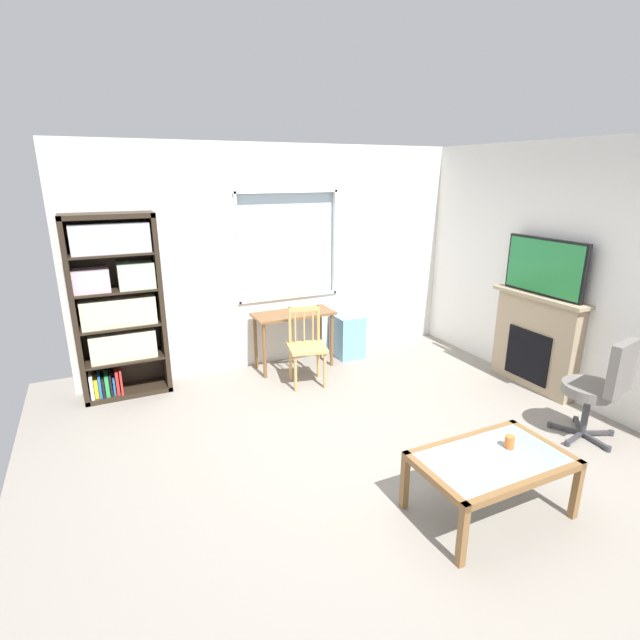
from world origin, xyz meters
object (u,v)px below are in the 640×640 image
at_px(bookshelf, 117,302).
at_px(tv, 544,267).
at_px(desk_under_window, 294,322).
at_px(sippy_cup, 510,442).
at_px(coffee_table, 492,465).
at_px(plastic_drawer_unit, 348,336).
at_px(office_chair, 601,385).
at_px(wooden_chair, 307,346).
at_px(fireplace, 535,341).

bearing_deg(bookshelf, tv, -23.14).
height_order(bookshelf, desk_under_window, bookshelf).
xyz_separation_m(tv, sippy_cup, (-1.82, -1.39, -0.89)).
bearing_deg(sippy_cup, desk_under_window, 97.76).
xyz_separation_m(tv, coffee_table, (-2.02, -1.44, -1.00)).
bearing_deg(plastic_drawer_unit, tv, -50.38).
distance_m(office_chair, sippy_cup, 1.43).
xyz_separation_m(wooden_chair, tv, (2.29, -1.18, 0.93)).
xyz_separation_m(desk_under_window, fireplace, (2.26, -1.69, -0.05)).
bearing_deg(office_chair, fireplace, 68.46).
relative_size(bookshelf, wooden_chair, 2.20).
bearing_deg(wooden_chair, tv, -27.22).
xyz_separation_m(bookshelf, fireplace, (4.23, -1.80, -0.51)).
bearing_deg(desk_under_window, wooden_chair, -95.82).
relative_size(bookshelf, fireplace, 1.73).
bearing_deg(plastic_drawer_unit, bookshelf, 178.84).
relative_size(fireplace, sippy_cup, 12.72).
xyz_separation_m(fireplace, coffee_table, (-2.03, -1.44, -0.15)).
bearing_deg(sippy_cup, tv, 37.47).
bearing_deg(tv, desk_under_window, 142.90).
bearing_deg(wooden_chair, office_chair, -50.65).
distance_m(tv, sippy_cup, 2.46).
relative_size(plastic_drawer_unit, sippy_cup, 6.28).
distance_m(desk_under_window, sippy_cup, 3.12).
xyz_separation_m(bookshelf, office_chair, (3.79, -2.91, -0.50)).
relative_size(bookshelf, office_chair, 1.98).
relative_size(tv, coffee_table, 0.91).
distance_m(fireplace, tv, 0.85).
height_order(tv, office_chair, tv).
distance_m(plastic_drawer_unit, tv, 2.52).
bearing_deg(desk_under_window, coffee_table, -85.92).
height_order(plastic_drawer_unit, tv, tv).
distance_m(fireplace, coffee_table, 2.50).
distance_m(bookshelf, fireplace, 4.62).
height_order(bookshelf, coffee_table, bookshelf).
relative_size(wooden_chair, coffee_table, 0.83).
relative_size(office_chair, coffee_table, 0.92).
distance_m(office_chair, coffee_table, 1.64).
height_order(fireplace, office_chair, fireplace).
bearing_deg(fireplace, wooden_chair, 152.96).
bearing_deg(bookshelf, plastic_drawer_unit, -1.16).
xyz_separation_m(desk_under_window, sippy_cup, (0.42, -3.09, -0.09)).
distance_m(fireplace, sippy_cup, 2.31).
xyz_separation_m(wooden_chair, sippy_cup, (0.47, -2.57, 0.04)).
relative_size(tv, office_chair, 0.99).
distance_m(plastic_drawer_unit, office_chair, 3.04).
distance_m(plastic_drawer_unit, fireplace, 2.29).
bearing_deg(wooden_chair, bookshelf, 162.08).
bearing_deg(desk_under_window, sippy_cup, -82.24).
bearing_deg(sippy_cup, bookshelf, 126.84).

